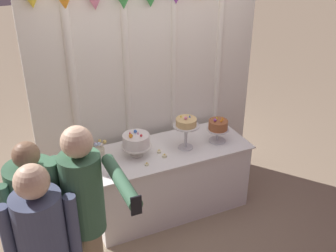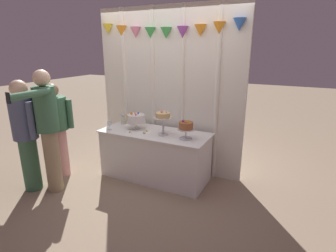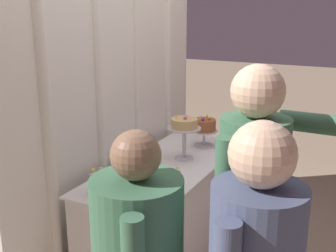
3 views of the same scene
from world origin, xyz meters
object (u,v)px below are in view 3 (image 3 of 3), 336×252
cake_table (168,209)px  cake_display_rightmost (204,127)px  guest_girl_blue_dress (252,236)px  tealight_near_left (164,169)px  tealight_near_right (177,170)px  flower_vase (98,184)px  tealight_far_left (171,183)px  cake_display_center (184,127)px  wine_glass (146,189)px  cake_display_leftmost (143,158)px

cake_table → cake_display_rightmost: (0.53, -0.07, 0.54)m
guest_girl_blue_dress → cake_display_rightmost: bearing=29.2°
tealight_near_left → tealight_near_right: size_ratio=0.88×
tealight_near_right → guest_girl_blue_dress: size_ratio=0.03×
flower_vase → tealight_far_left: flower_vase is taller
cake_display_center → tealight_far_left: bearing=-164.2°
tealight_near_right → tealight_far_left: bearing=-163.5°
tealight_near_left → flower_vase: bearing=160.8°
wine_glass → tealight_near_left: 0.59m
cake_display_leftmost → flower_vase: (-0.33, 0.14, -0.09)m
tealight_near_left → guest_girl_blue_dress: bearing=-135.9°
tealight_near_right → guest_girl_blue_dress: bearing=-139.4°
tealight_near_left → cake_display_center: bearing=-4.7°
wine_glass → cake_display_leftmost: bearing=34.0°
cake_display_center → flower_vase: size_ratio=2.06×
cake_display_rightmost → tealight_far_left: cake_display_rightmost is taller
cake_display_rightmost → flower_vase: 1.22m
cake_display_center → wine_glass: bearing=-169.7°
tealight_far_left → tealight_near_right: size_ratio=0.89×
cake_display_rightmost → guest_girl_blue_dress: bearing=-150.8°
cake_table → cake_display_center: size_ratio=4.55×
cake_table → tealight_far_left: tealight_far_left is taller
cake_table → wine_glass: size_ratio=11.29×
cake_display_leftmost → flower_vase: 0.37m
guest_girl_blue_dress → tealight_near_left: bearing=44.1°
flower_vase → guest_girl_blue_dress: (-0.42, -1.14, 0.15)m
tealight_far_left → tealight_near_right: 0.22m
tealight_far_left → wine_glass: bearing=-177.3°
wine_glass → tealight_far_left: bearing=2.7°
cake_display_leftmost → guest_girl_blue_dress: (-0.76, -1.00, 0.06)m
cake_display_center → guest_girl_blue_dress: (-1.26, -0.92, -0.04)m
tealight_near_left → guest_girl_blue_dress: 1.37m
cake_display_leftmost → cake_display_rightmost: 0.87m
cake_display_rightmost → tealight_far_left: 0.87m
cake_table → tealight_near_right: tealight_near_right is taller
cake_display_rightmost → wine_glass: size_ratio=1.90×
cake_display_leftmost → guest_girl_blue_dress: bearing=-127.2°
flower_vase → guest_girl_blue_dress: 1.22m
cake_display_leftmost → cake_display_rightmost: size_ratio=1.06×
flower_vase → cake_display_leftmost: bearing=-22.9°
tealight_near_left → tealight_near_right: bearing=-80.7°
cake_display_center → cake_display_leftmost: bearing=171.6°
cake_display_center → tealight_near_right: bearing=-164.8°
flower_vase → tealight_far_left: (0.35, -0.35, -0.06)m
tealight_far_left → guest_girl_blue_dress: (-0.78, -0.78, 0.21)m
cake_table → flower_vase: size_ratio=9.40×
wine_glass → tealight_near_right: wine_glass is taller
cake_table → cake_display_center: cake_display_center is taller
cake_display_leftmost → tealight_near_left: size_ratio=6.93×
guest_girl_blue_dress → cake_display_leftmost: bearing=52.8°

